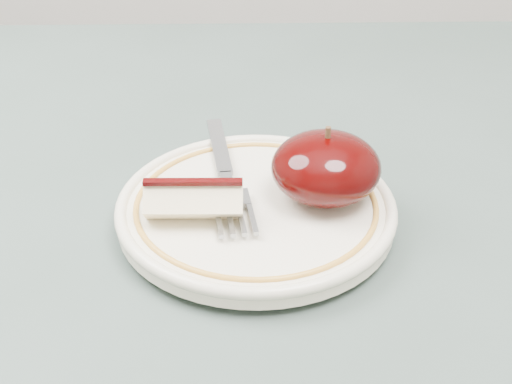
{
  "coord_description": "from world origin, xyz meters",
  "views": [
    {
      "loc": [
        0.03,
        -0.41,
        1.06
      ],
      "look_at": [
        0.04,
        0.02,
        0.78
      ],
      "focal_mm": 50.0,
      "sensor_mm": 36.0,
      "label": 1
    }
  ],
  "objects_px": {
    "table": "(204,331)",
    "fork": "(226,175)",
    "apple_half": "(326,168)",
    "plate": "(256,208)"
  },
  "relations": [
    {
      "from": "plate",
      "to": "fork",
      "type": "xyz_separation_m",
      "value": [
        -0.02,
        0.03,
        0.01
      ]
    },
    {
      "from": "plate",
      "to": "apple_half",
      "type": "height_order",
      "value": "apple_half"
    },
    {
      "from": "plate",
      "to": "fork",
      "type": "relative_size",
      "value": 1.21
    },
    {
      "from": "plate",
      "to": "table",
      "type": "bearing_deg",
      "value": -153.59
    },
    {
      "from": "table",
      "to": "fork",
      "type": "bearing_deg",
      "value": 70.76
    },
    {
      "from": "table",
      "to": "fork",
      "type": "distance_m",
      "value": 0.12
    },
    {
      "from": "plate",
      "to": "apple_half",
      "type": "bearing_deg",
      "value": 9.64
    },
    {
      "from": "table",
      "to": "fork",
      "type": "height_order",
      "value": "fork"
    },
    {
      "from": "table",
      "to": "fork",
      "type": "relative_size",
      "value": 5.32
    },
    {
      "from": "table",
      "to": "apple_half",
      "type": "relative_size",
      "value": 11.3
    }
  ]
}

